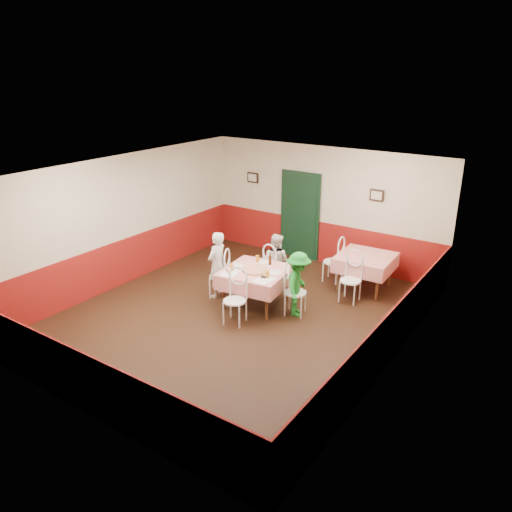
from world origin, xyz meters
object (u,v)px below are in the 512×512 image
Objects in this scene: glass_c at (257,259)px; diner_far at (276,262)px; glass_a at (232,267)px; chair_near at (235,301)px; pizza at (255,270)px; chair_second_b at (350,281)px; beer_bottle at (270,260)px; chair_right at (295,293)px; glass_b at (268,274)px; main_table at (256,288)px; diner_left at (217,265)px; second_table at (365,272)px; chair_second_a at (333,262)px; wallet at (264,277)px; chair_far at (274,270)px; diner_right at (298,284)px; chair_left at (219,276)px.

diner_far is at bearing 77.16° from glass_c.
diner_far is (0.27, 1.19, -0.21)m from glass_a.
pizza is at bearing 83.07° from chair_near.
pizza is 3.55× the size of glass_c.
chair_second_b is at bearing 38.96° from glass_a.
beer_bottle is 0.18× the size of diner_far.
chair_right is 6.83× the size of glass_b.
chair_near is at bearing -115.10° from glass_b.
main_table is 1.36× the size of chair_right.
glass_a is at bearing 68.93° from diner_left.
diner_far is at bearing -146.19° from second_table.
chair_second_b is 1.96m from pizza.
chair_right is 6.78× the size of glass_c.
chair_right is 1.16m from glass_c.
beer_bottle reaches higher than chair_second_a.
wallet is 0.08× the size of diner_left.
diner_far is (-0.84, -1.06, 0.17)m from chair_second_a.
diner_far is (0.12, 0.52, -0.21)m from glass_c.
chair_second_b is at bearing 39.13° from main_table.
chair_far is (-1.58, -1.11, 0.08)m from second_table.
main_table is 0.63m from glass_b.
diner_far is (-0.95, 0.80, 0.17)m from chair_right.
glass_c is 1.21× the size of wallet.
diner_far reaches higher than chair_second_b.
main_table is at bearing 78.20° from diner_right.
diner_far reaches higher than chair_right.
glass_a is at bearing 47.44° from chair_left.
pizza is 0.99m from diner_far.
glass_b is 1.22m from diner_far.
chair_left is 1.20m from chair_far.
diner_right is (0.89, 0.10, 0.26)m from main_table.
diner_right is (0.80, 0.95, 0.19)m from chair_near.
glass_c is 0.10× the size of diner_left.
glass_c is 0.11× the size of diner_far.
glass_b is 0.10× the size of diner_right.
chair_left is 1.00× the size of chair_second_a.
second_table is at bearing -33.69° from chair_right.
diner_far reaches higher than second_table.
main_table is at bearing 138.55° from wallet.
glass_c is (-0.62, 0.58, 0.00)m from glass_b.
glass_b is at bearing 22.53° from wallet.
beer_bottle is (-1.40, -0.83, 0.42)m from chair_second_b.
beer_bottle reaches higher than chair_near.
chair_near is 8.18× the size of wallet.
diner_left is (-2.38, -2.06, 0.32)m from second_table.
glass_b is (0.77, 0.09, 0.00)m from glass_a.
glass_a is (0.47, -0.20, 0.37)m from chair_left.
chair_left is at bearing 166.78° from wallet.
diner_right reaches higher than second_table.
beer_bottle is (-1.40, -1.58, 0.50)m from second_table.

